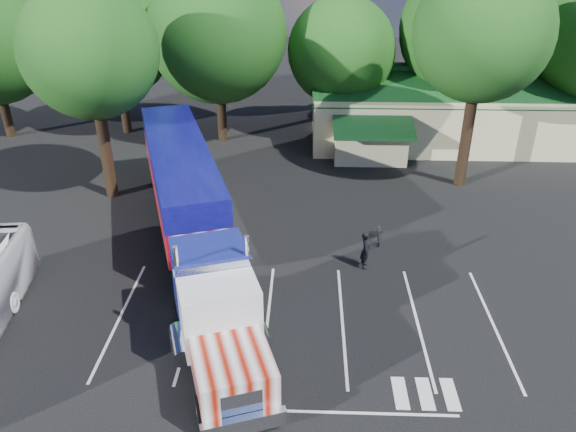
{
  "coord_description": "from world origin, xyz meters",
  "views": [
    {
      "loc": [
        1.56,
        -25.13,
        15.19
      ],
      "look_at": [
        0.66,
        -0.17,
        2.0
      ],
      "focal_mm": 35.0,
      "sensor_mm": 36.0,
      "label": 1
    }
  ],
  "objects_px": {
    "semi_truck": "(188,202)",
    "woman": "(366,250)",
    "silver_sedan": "(450,143)",
    "bicycle": "(379,233)"
  },
  "relations": [
    {
      "from": "semi_truck",
      "to": "silver_sedan",
      "type": "distance_m",
      "value": 21.77
    },
    {
      "from": "woman",
      "to": "bicycle",
      "type": "height_order",
      "value": "woman"
    },
    {
      "from": "bicycle",
      "to": "woman",
      "type": "bearing_deg",
      "value": -105.51
    },
    {
      "from": "semi_truck",
      "to": "woman",
      "type": "height_order",
      "value": "semi_truck"
    },
    {
      "from": "semi_truck",
      "to": "silver_sedan",
      "type": "height_order",
      "value": "semi_truck"
    },
    {
      "from": "bicycle",
      "to": "silver_sedan",
      "type": "height_order",
      "value": "silver_sedan"
    },
    {
      "from": "semi_truck",
      "to": "woman",
      "type": "relative_size",
      "value": 11.94
    },
    {
      "from": "semi_truck",
      "to": "bicycle",
      "type": "relative_size",
      "value": 13.59
    },
    {
      "from": "semi_truck",
      "to": "woman",
      "type": "xyz_separation_m",
      "value": [
        8.82,
        -1.38,
        -1.8
      ]
    },
    {
      "from": "woman",
      "to": "silver_sedan",
      "type": "xyz_separation_m",
      "value": [
        7.5,
        15.63,
        -0.23
      ]
    }
  ]
}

